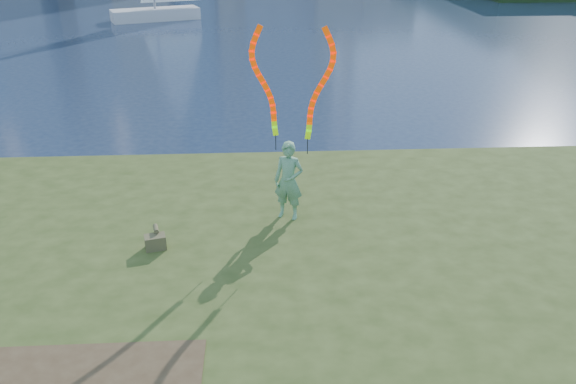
{
  "coord_description": "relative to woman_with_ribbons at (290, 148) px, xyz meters",
  "views": [
    {
      "loc": [
        0.19,
        -7.8,
        6.0
      ],
      "look_at": [
        0.68,
        1.0,
        1.73
      ],
      "focal_mm": 35.0,
      "sensor_mm": 36.0,
      "label": 1
    }
  ],
  "objects": [
    {
      "name": "ground",
      "position": [
        -0.75,
        -1.84,
        -2.23
      ],
      "size": [
        320.0,
        320.0,
        0.0
      ],
      "primitive_type": "plane",
      "color": "#1B2843",
      "rests_on": "ground"
    },
    {
      "name": "woman_with_ribbons",
      "position": [
        0.0,
        0.0,
        0.0
      ],
      "size": [
        1.89,
        0.76,
        3.94
      ],
      "rotation": [
        0.0,
        0.0,
        -0.38
      ],
      "color": "#19702D",
      "rests_on": "grassy_knoll"
    },
    {
      "name": "canvas_bag",
      "position": [
        -2.42,
        -1.05,
        -1.29
      ],
      "size": [
        0.41,
        0.46,
        0.34
      ],
      "rotation": [
        0.0,
        0.0,
        0.25
      ],
      "color": "#4A442A",
      "rests_on": "grassy_knoll"
    }
  ]
}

